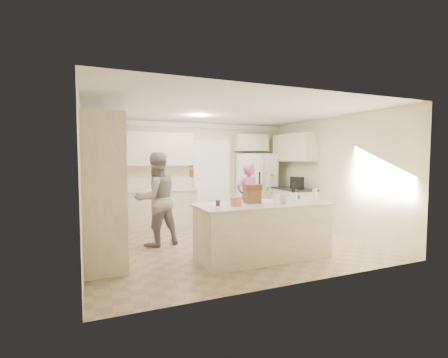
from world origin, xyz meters
name	(u,v)px	position (x,y,z in m)	size (l,w,h in m)	color
floor	(226,243)	(0.00, 0.00, -0.01)	(5.20, 4.60, 0.02)	#967D59
ceiling	(226,110)	(0.00, 0.00, 2.61)	(5.20, 4.60, 0.02)	white
wall_back	(191,173)	(0.00, 2.31, 1.30)	(5.20, 0.02, 2.60)	beige
wall_front	(296,188)	(0.00, -2.31, 1.30)	(5.20, 0.02, 2.60)	beige
wall_left	(81,182)	(-2.61, 0.00, 1.30)	(0.02, 4.60, 2.60)	beige
wall_right	(331,175)	(2.61, 0.00, 1.30)	(0.02, 4.60, 2.60)	beige
crown_back	(192,125)	(0.00, 2.26, 2.53)	(5.20, 0.08, 0.12)	white
pantry_bank	(101,187)	(-2.30, 0.20, 1.18)	(0.60, 2.60, 2.35)	beige
back_base_cab	(150,210)	(-1.15, 2.00, 0.44)	(2.20, 0.60, 0.88)	beige
back_countertop	(150,191)	(-1.15, 1.99, 0.90)	(2.24, 0.63, 0.04)	#BFB2A0
back_upper_cab	(148,149)	(-1.15, 2.12, 1.90)	(2.20, 0.35, 0.80)	beige
doorway_opening	(211,182)	(0.55, 2.28, 1.05)	(0.90, 0.06, 2.10)	black
doorway_casing	(212,182)	(0.55, 2.24, 1.05)	(1.02, 0.03, 2.22)	white
wall_frame_upper	(193,163)	(0.02, 2.27, 1.55)	(0.15, 0.02, 0.20)	brown
wall_frame_lower	(193,173)	(0.02, 2.27, 1.28)	(0.15, 0.02, 0.20)	brown
refrigerator	(257,187)	(1.73, 1.90, 0.90)	(0.90, 0.70, 1.80)	white
fridge_seam	(264,188)	(1.73, 1.54, 0.90)	(0.01, 0.02, 1.78)	gray
fridge_dispenser	(256,179)	(1.51, 1.53, 1.15)	(0.22, 0.03, 0.35)	black
fridge_handle_l	(262,182)	(1.68, 1.53, 1.05)	(0.02, 0.02, 0.85)	silver
fridge_handle_r	(266,182)	(1.78, 1.53, 1.05)	(0.02, 0.02, 0.85)	silver
over_fridge_cab	(251,143)	(1.65, 2.12, 2.10)	(0.95, 0.35, 0.45)	beige
right_base_cab	(294,207)	(2.30, 1.00, 0.44)	(0.60, 1.20, 0.88)	beige
right_countertop	(294,189)	(2.29, 1.00, 0.90)	(0.63, 1.24, 0.04)	#2D2B28
right_upper_cab	(294,148)	(2.43, 1.20, 1.95)	(0.35, 1.50, 0.70)	beige
coffee_maker	(297,183)	(2.25, 0.80, 1.07)	(0.22, 0.28, 0.30)	black
island_base	(263,232)	(0.20, -1.10, 0.44)	(2.20, 0.90, 0.88)	beige
island_top	(263,205)	(0.20, -1.10, 0.90)	(2.28, 0.96, 0.05)	#BFB2A0
utensil_crock	(293,197)	(0.85, -1.05, 1.00)	(0.13, 0.13, 0.15)	white
tissue_box	(236,202)	(-0.35, -1.20, 1.00)	(0.13, 0.13, 0.14)	#DC7074
tissue_plume	(236,195)	(-0.35, -1.20, 1.10)	(0.08, 0.08, 0.08)	white
dollhouse_body	(252,197)	(0.05, -1.00, 1.04)	(0.26, 0.18, 0.22)	brown
dollhouse_roof	(252,187)	(0.05, -1.00, 1.20)	(0.28, 0.20, 0.10)	#592D1E
jam_jar	(218,203)	(-0.60, -1.05, 0.97)	(0.07, 0.07, 0.09)	#59263F
greeting_card_a	(277,200)	(0.35, -1.30, 1.01)	(0.12, 0.01, 0.16)	white
greeting_card_b	(283,199)	(0.50, -1.25, 1.01)	(0.12, 0.01, 0.16)	silver
water_bottle	(314,195)	(1.15, -1.25, 1.04)	(0.07, 0.07, 0.24)	silver
shaker_salt	(296,197)	(1.02, -0.88, 0.97)	(0.05, 0.05, 0.09)	#4651B1
shaker_pepper	(299,197)	(1.09, -0.88, 0.97)	(0.05, 0.05, 0.09)	#4651B1
teen_boy	(156,199)	(-1.31, 0.37, 0.90)	(0.87, 0.68, 1.80)	#999291
teen_girl	(248,198)	(0.85, 0.73, 0.78)	(0.57, 0.37, 1.56)	#AD4183
fridge_magnets	(264,188)	(1.73, 1.53, 0.90)	(0.76, 0.02, 1.44)	tan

